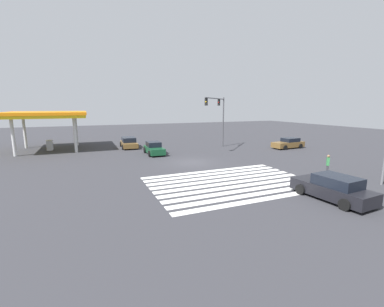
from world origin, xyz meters
The scene contains 9 objects.
ground_plane centered at (0.00, 0.00, 0.00)m, with size 118.32×118.32×0.00m, color #333338.
crosswalk_markings centered at (0.00, -7.72, 0.00)m, with size 12.25×8.20×0.01m.
traffic_signal_mast centered at (6.70, 6.70, 5.05)m, with size 5.76×5.76×6.95m.
car_0 centered at (3.89, -13.24, 0.74)m, with size 2.42×4.95×1.57m.
car_1 centered at (15.88, 3.27, 0.66)m, with size 4.75×2.25×1.42m.
car_2 centered at (-2.40, 6.12, 0.69)m, with size 2.03×4.30×1.50m.
car_3 centered at (-4.37, 12.47, 0.70)m, with size 2.35×4.86×1.45m.
gas_station_canopy centered at (-14.37, 14.38, 4.52)m, with size 9.48×9.48×5.02m.
pedestrian centered at (8.56, -8.98, 0.99)m, with size 0.41×0.41×1.75m.
Camera 1 is at (-10.08, -23.85, 5.75)m, focal length 24.00 mm.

